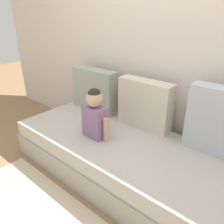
# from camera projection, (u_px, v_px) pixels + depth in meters

# --- Properties ---
(ground_plane) EXTENTS (12.00, 12.00, 0.00)m
(ground_plane) POSITION_uv_depth(u_px,v_px,m) (121.00, 174.00, 2.20)
(ground_plane) COLOR #93704C
(back_wall) EXTENTS (5.44, 0.10, 2.37)m
(back_wall) POSITION_uv_depth(u_px,v_px,m) (161.00, 46.00, 2.12)
(back_wall) COLOR silver
(back_wall) RESTS_ON ground
(couch) EXTENTS (2.24, 0.92, 0.40)m
(couch) POSITION_uv_depth(u_px,v_px,m) (122.00, 158.00, 2.12)
(couch) COLOR #9C978F
(couch) RESTS_ON ground
(throw_pillow_left) EXTENTS (0.59, 0.16, 0.49)m
(throw_pillow_left) POSITION_uv_depth(u_px,v_px,m) (95.00, 90.00, 2.59)
(throw_pillow_left) COLOR #99A393
(throw_pillow_left) RESTS_ON couch
(throw_pillow_center) EXTENTS (0.56, 0.16, 0.49)m
(throw_pillow_center) POSITION_uv_depth(u_px,v_px,m) (145.00, 104.00, 2.18)
(throw_pillow_center) COLOR beige
(throw_pillow_center) RESTS_ON couch
(throw_pillow_right) EXTENTS (0.49, 0.16, 0.56)m
(throw_pillow_right) POSITION_uv_depth(u_px,v_px,m) (219.00, 122.00, 1.76)
(throw_pillow_right) COLOR #B2BCC6
(throw_pillow_right) RESTS_ON couch
(toddler) EXTENTS (0.33, 0.16, 0.48)m
(toddler) POSITION_uv_depth(u_px,v_px,m) (95.00, 114.00, 2.01)
(toddler) COLOR gray
(toddler) RESTS_ON couch
(banana) EXTENTS (0.16, 0.14, 0.04)m
(banana) POSITION_uv_depth(u_px,v_px,m) (86.00, 124.00, 2.28)
(banana) COLOR yellow
(banana) RESTS_ON couch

